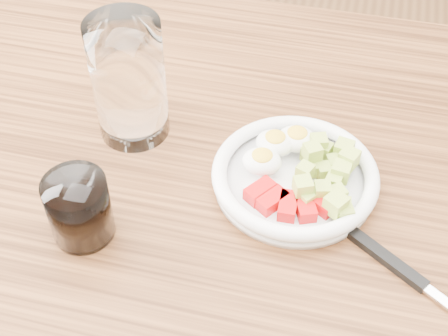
# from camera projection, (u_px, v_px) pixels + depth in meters

# --- Properties ---
(dining_table) EXTENTS (1.50, 0.90, 0.77)m
(dining_table) POSITION_uv_depth(u_px,v_px,m) (229.00, 240.00, 0.86)
(dining_table) COLOR brown
(dining_table) RESTS_ON ground
(bowl) EXTENTS (0.21, 0.21, 0.05)m
(bowl) POSITION_uv_depth(u_px,v_px,m) (295.00, 174.00, 0.78)
(bowl) COLOR white
(bowl) RESTS_ON dining_table
(fork) EXTENTS (0.19, 0.14, 0.01)m
(fork) POSITION_uv_depth(u_px,v_px,m) (408.00, 275.00, 0.69)
(fork) COLOR black
(fork) RESTS_ON dining_table
(water_glass) EXTENTS (0.10, 0.10, 0.17)m
(water_glass) POSITION_uv_depth(u_px,v_px,m) (129.00, 80.00, 0.80)
(water_glass) COLOR white
(water_glass) RESTS_ON dining_table
(coffee_glass) EXTENTS (0.07, 0.07, 0.08)m
(coffee_glass) POSITION_uv_depth(u_px,v_px,m) (79.00, 209.00, 0.71)
(coffee_glass) COLOR white
(coffee_glass) RESTS_ON dining_table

